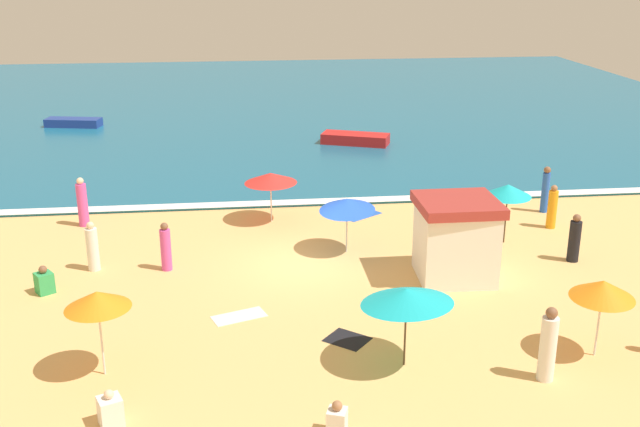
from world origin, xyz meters
TOP-DOWN VIEW (x-y plane):
  - ground_plane at (0.00, 0.00)m, footprint 60.00×60.00m
  - ocean_water at (0.00, 28.00)m, footprint 60.00×44.00m
  - wave_breaker_foam at (0.00, 6.30)m, footprint 57.00×0.70m
  - lifeguard_cabana at (4.62, -1.49)m, footprint 2.42×2.34m
  - beach_umbrella_1 at (7.22, 1.25)m, footprint 2.28×2.28m
  - beach_umbrella_2 at (1.92, -6.54)m, footprint 3.14×3.15m
  - beach_umbrella_3 at (1.60, 0.99)m, footprint 2.63×2.64m
  - beach_umbrella_4 at (-5.32, -6.15)m, footprint 2.14×2.14m
  - beach_umbrella_5 at (6.78, -6.62)m, footprint 2.10×2.11m
  - beach_umbrella_6 at (-0.77, 4.38)m, footprint 2.42×2.41m
  - beachgoer_1 at (5.09, -7.57)m, footprint 0.51×0.51m
  - beachgoer_3 at (-4.33, 0.12)m, footprint 0.45×0.45m
  - beachgoer_4 at (-7.72, 4.69)m, footprint 0.45×0.45m
  - beachgoer_5 at (-4.85, -8.29)m, footprint 0.63×0.63m
  - beachgoer_6 at (8.88, -0.63)m, footprint 0.46×0.46m
  - beachgoer_7 at (-0.10, -9.14)m, footprint 0.51×0.51m
  - beachgoer_8 at (-6.64, 0.38)m, footprint 0.52×0.52m
  - beachgoer_9 at (-7.80, -1.23)m, footprint 0.66×0.66m
  - beachgoer_10 at (9.90, 4.29)m, footprint 0.39×0.39m
  - beachgoer_12 at (9.45, 2.52)m, footprint 0.46×0.46m
  - beach_towel_1 at (-2.08, -3.47)m, footprint 1.62×1.15m
  - beach_towel_2 at (2.71, 4.73)m, footprint 1.77×1.61m
  - beach_towel_3 at (0.72, -5.12)m, footprint 1.37×1.34m
  - small_boat_0 at (-11.40, 22.00)m, footprint 3.30×1.65m
  - small_boat_1 at (4.27, 15.90)m, footprint 3.72×2.50m

SIDE VIEW (x-z plane):
  - ground_plane at x=0.00m, z-range 0.00..0.00m
  - beach_towel_1 at x=-2.08m, z-range 0.00..0.01m
  - beach_towel_2 at x=2.71m, z-range 0.00..0.01m
  - beach_towel_3 at x=0.72m, z-range 0.00..0.01m
  - ocean_water at x=0.00m, z-range 0.00..0.10m
  - wave_breaker_foam at x=0.00m, z-range 0.10..0.11m
  - beachgoer_7 at x=-0.10m, z-range -0.06..0.73m
  - small_boat_0 at x=-11.40m, z-range 0.10..0.57m
  - beachgoer_5 at x=-4.85m, z-range -0.08..0.78m
  - beachgoer_9 at x=-7.80m, z-range -0.08..0.79m
  - small_boat_1 at x=4.27m, z-range 0.10..0.64m
  - beachgoer_3 at x=-4.33m, z-range -0.05..1.55m
  - beachgoer_6 at x=8.88m, z-range -0.06..1.56m
  - beachgoer_8 at x=-6.64m, z-range -0.06..1.57m
  - beachgoer_12 at x=9.45m, z-range -0.05..1.59m
  - beachgoer_4 at x=-7.72m, z-range -0.06..1.80m
  - beachgoer_1 at x=5.09m, z-range -0.06..1.82m
  - beachgoer_10 at x=9.90m, z-range -0.01..1.83m
  - lifeguard_cabana at x=4.62m, z-range 0.02..2.57m
  - beach_umbrella_3 at x=1.60m, z-range 0.70..2.69m
  - beach_umbrella_6 at x=-0.77m, z-range 0.75..2.67m
  - beach_umbrella_5 at x=6.78m, z-range 0.78..2.85m
  - beach_umbrella_2 at x=1.92m, z-range 0.77..2.92m
  - beach_umbrella_1 at x=7.22m, z-range 0.83..2.98m
  - beach_umbrella_4 at x=-5.32m, z-range 0.87..3.05m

